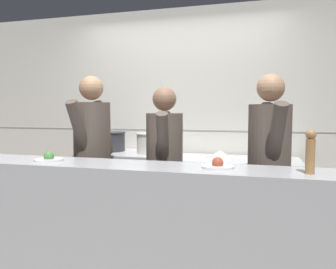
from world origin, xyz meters
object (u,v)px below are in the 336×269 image
Objects in this scene: mixing_bowl_steel at (220,154)px; oven_range at (129,191)px; sauce_pot at (151,143)px; chef_sous at (164,167)px; plated_dish_main at (49,159)px; chef_head_cook at (93,156)px; plated_dish_appetiser at (218,165)px; pepper_mill at (310,151)px; chef_line at (269,166)px; stock_pot at (112,141)px.

oven_range is at bearing -177.16° from mixing_bowl_steel.
chef_sous reaches higher than sauce_pot.
chef_head_cook is (0.06, 0.59, -0.06)m from plated_dish_main.
plated_dish_main and plated_dish_appetiser have the same top height.
plated_dish_main is 1.90m from pepper_mill.
plated_dish_main is at bearing -155.57° from chef_sous.
oven_range is 0.59× the size of chef_head_cook.
chef_head_cook reaches higher than chef_line.
mixing_bowl_steel is 1.34m from chef_head_cook.
chef_sous is at bearing -62.76° from sauce_pot.
sauce_pot reaches higher than plated_dish_appetiser.
sauce_pot is 0.77m from mixing_bowl_steel.
chef_sous is at bearing -40.78° from stock_pot.
sauce_pot is 0.77m from chef_sous.
chef_sous is at bearing 151.94° from pepper_mill.
plated_dish_appetiser is 0.13× the size of chef_head_cook.
oven_range is 1.02m from chef_sous.
stock_pot is 0.19× the size of chef_line.
pepper_mill is (1.74, -1.28, 0.68)m from oven_range.
plated_dish_main is 1.00× the size of plated_dish_appetiser.
plated_dish_appetiser is 0.78m from chef_sous.
plated_dish_main is at bearing -178.58° from plated_dish_appetiser.
plated_dish_appetiser is (0.13, -1.28, 0.09)m from mixing_bowl_steel.
pepper_mill is at bearing -0.52° from plated_dish_main.
oven_range is at bearing 120.21° from chef_sous.
sauce_pot is at bearing 139.38° from chef_line.
plated_dish_appetiser reaches higher than mixing_bowl_steel.
sauce_pot is 1.32m from plated_dish_main.
chef_sous is 0.95× the size of chef_line.
chef_head_cook is (-0.38, -0.65, -0.08)m from sauce_pot.
sauce_pot is at bearing 70.82° from plated_dish_main.
oven_range is at bearing 133.34° from plated_dish_appetiser.
pepper_mill reaches higher than stock_pot.
pepper_mill is at bearing -34.03° from stock_pot.
sauce_pot is (0.28, -0.02, 0.57)m from oven_range.
mixing_bowl_steel is 0.18× the size of chef_sous.
oven_range is 3.64× the size of pepper_mill.
stock_pot is 0.51m from sauce_pot.
stock_pot is at bearing 172.85° from sauce_pot.
mixing_bowl_steel is at bearing 117.97° from pepper_mill.
chef_line reaches higher than mixing_bowl_steel.
chef_head_cook is (-1.26, 0.56, -0.06)m from plated_dish_appetiser.
sauce_pot reaches higher than plated_dish_main.
mixing_bowl_steel is 1.27× the size of plated_dish_appetiser.
oven_range is 0.60× the size of chef_line.
chef_line reaches higher than plated_dish_main.
chef_head_cook reaches higher than mixing_bowl_steel.
plated_dish_main is at bearing -109.18° from sauce_pot.
chef_line is at bearing 18.93° from plated_dish_main.
stock_pot reaches higher than plated_dish_main.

